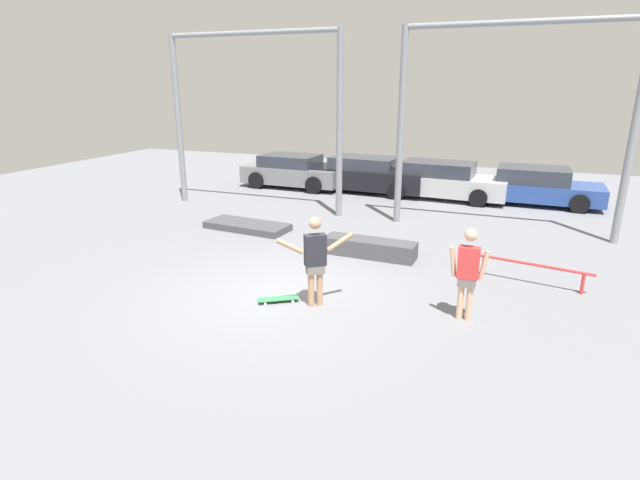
{
  "coord_description": "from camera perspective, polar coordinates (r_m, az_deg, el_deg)",
  "views": [
    {
      "loc": [
        4.12,
        -8.3,
        4.06
      ],
      "look_at": [
        0.35,
        1.37,
        0.79
      ],
      "focal_mm": 28.0,
      "sensor_mm": 36.0,
      "label": 1
    }
  ],
  "objects": [
    {
      "name": "skateboard",
      "position": [
        9.77,
        -4.78,
        -6.72
      ],
      "size": [
        0.77,
        0.6,
        0.08
      ],
      "rotation": [
        0.0,
        0.0,
        0.57
      ],
      "color": "#338C4C",
      "rests_on": "ground_plane"
    },
    {
      "name": "parked_car_grey",
      "position": [
        20.4,
        -3.08,
        7.84
      ],
      "size": [
        4.11,
        2.03,
        1.3
      ],
      "rotation": [
        0.0,
        0.0,
        -0.03
      ],
      "color": "slate",
      "rests_on": "ground_plane"
    },
    {
      "name": "skateboarder",
      "position": [
        9.25,
        -0.55,
        -1.95
      ],
      "size": [
        1.24,
        0.96,
        1.74
      ],
      "rotation": [
        0.0,
        0.0,
        0.64
      ],
      "color": "tan",
      "rests_on": "ground_plane"
    },
    {
      "name": "parked_car_black",
      "position": [
        19.52,
        5.42,
        7.41
      ],
      "size": [
        4.56,
        2.05,
        1.35
      ],
      "rotation": [
        0.0,
        0.0,
        -0.06
      ],
      "color": "black",
      "rests_on": "ground_plane"
    },
    {
      "name": "parked_car_silver",
      "position": [
        18.88,
        13.68,
        6.6
      ],
      "size": [
        4.66,
        2.06,
        1.33
      ],
      "rotation": [
        0.0,
        0.0,
        -0.06
      ],
      "color": "#B7BABF",
      "rests_on": "ground_plane"
    },
    {
      "name": "grind_box",
      "position": [
        12.25,
        5.71,
        -0.9
      ],
      "size": [
        2.27,
        0.71,
        0.42
      ],
      "primitive_type": "cube",
      "rotation": [
        0.0,
        0.0,
        -0.04
      ],
      "color": "#47474C",
      "rests_on": "ground_plane"
    },
    {
      "name": "canopy_support_left",
      "position": [
        16.67,
        -7.65,
        15.4
      ],
      "size": [
        6.07,
        0.2,
        5.61
      ],
      "color": "gray",
      "rests_on": "ground_plane"
    },
    {
      "name": "ground_plane",
      "position": [
        10.12,
        -4.69,
        -6.22
      ],
      "size": [
        36.0,
        36.0,
        0.0
      ],
      "primitive_type": "plane",
      "color": "slate"
    },
    {
      "name": "canopy_support_right",
      "position": [
        14.62,
        21.01,
        14.16
      ],
      "size": [
        6.07,
        0.2,
        5.61
      ],
      "color": "gray",
      "rests_on": "ground_plane"
    },
    {
      "name": "manual_pad",
      "position": [
        14.61,
        -8.32,
        1.59
      ],
      "size": [
        2.55,
        1.2,
        0.2
      ],
      "primitive_type": "cube",
      "rotation": [
        0.0,
        0.0,
        -0.09
      ],
      "color": "#47474C",
      "rests_on": "ground_plane"
    },
    {
      "name": "bystander",
      "position": [
        9.08,
        16.53,
        -3.3
      ],
      "size": [
        0.68,
        0.22,
        1.69
      ],
      "rotation": [
        0.0,
        0.0,
        3.15
      ],
      "color": "#DBAD89",
      "rests_on": "ground_plane"
    },
    {
      "name": "parked_car_blue",
      "position": [
        19.04,
        23.41,
        5.66
      ],
      "size": [
        4.29,
        2.07,
        1.27
      ],
      "rotation": [
        0.0,
        0.0,
        -0.02
      ],
      "color": "#284793",
      "rests_on": "ground_plane"
    },
    {
      "name": "grind_rail",
      "position": [
        11.36,
        23.03,
        -2.92
      ],
      "size": [
        2.36,
        0.5,
        0.47
      ],
      "rotation": [
        0.0,
        0.0,
        -0.19
      ],
      "color": "red",
      "rests_on": "ground_plane"
    }
  ]
}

